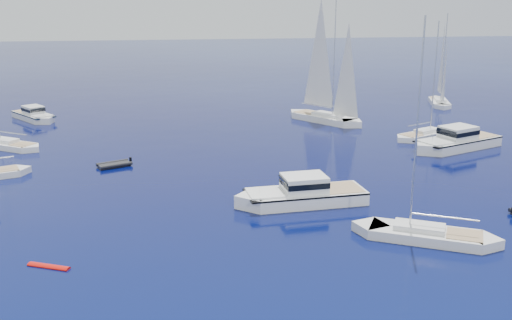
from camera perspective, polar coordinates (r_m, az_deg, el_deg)
The scene contains 12 objects.
ground at distance 35.74m, azimuth 9.21°, elevation -14.29°, with size 400.00×400.00×0.00m, color #091A56.
motor_cruiser_centre at distance 52.45m, azimuth 4.26°, elevation -4.10°, with size 3.75×12.27×3.22m, color white, non-canonical shape.
motor_cruiser_distant at distance 73.94m, azimuth 18.24°, elevation 1.03°, with size 3.90×12.76×3.35m, color silver, non-canonical shape.
motor_cruiser_horizon at distance 91.45m, azimuth -20.12°, elevation 3.57°, with size 2.96×9.66×2.54m, color silver, non-canonical shape.
sailboat_mid_r at distance 46.70m, azimuth 15.62°, elevation -7.24°, with size 2.96×11.40×16.76m, color silver, non-canonical shape.
sailboat_centre at distance 78.35m, azimuth 15.58°, elevation 2.05°, with size 2.61×10.05×14.78m, color white, non-canonical shape.
sailboat_sails_r at distance 85.44m, azimuth 6.47°, elevation 3.64°, with size 3.43×13.19×19.39m, color white, non-canonical shape.
sailboat_far_l at distance 76.29m, azimuth -22.36°, elevation 1.07°, with size 2.65×10.18×14.96m, color white, non-canonical shape.
sailboat_sails_far at distance 101.81m, azimuth 16.88°, elevation 5.01°, with size 2.63×10.13×14.90m, color white, non-canonical shape.
tender_yellow at distance 56.39m, azimuth 5.59°, elevation -2.70°, with size 1.83×3.27×0.95m, color #CA820B, non-canonical shape.
tender_grey_far at distance 64.75m, azimuth -13.20°, elevation -0.61°, with size 1.98×3.59×0.95m, color black, non-canonical shape.
kayak_orange at distance 43.09m, azimuth -18.94°, elevation -9.53°, with size 0.56×3.00×0.30m, color red, non-canonical shape.
Camera 1 is at (-9.73, -29.44, 17.77)m, focal length 42.45 mm.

